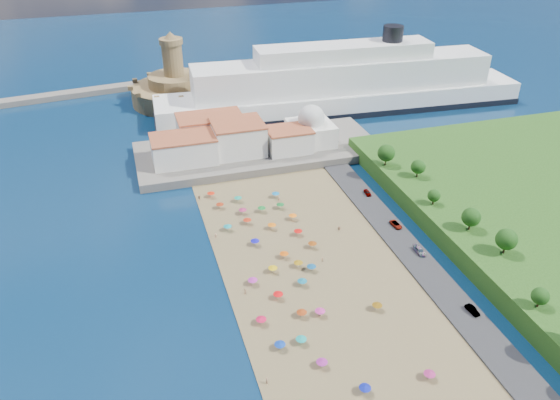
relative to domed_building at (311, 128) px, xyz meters
name	(u,v)px	position (x,y,z in m)	size (l,w,h in m)	color
ground	(293,275)	(-30.00, -71.00, -8.97)	(700.00, 700.00, 0.00)	#071938
terrace	(258,151)	(-20.00, 2.00, -7.47)	(90.00, 36.00, 3.00)	#59544C
jetty	(186,124)	(-42.00, 37.00, -7.77)	(18.00, 70.00, 2.40)	#59544C
waterfront_buildings	(223,139)	(-33.05, 2.64, -1.10)	(57.00, 29.00, 11.00)	silver
domed_building	(311,128)	(0.00, 0.00, 0.00)	(16.00, 16.00, 15.00)	silver
fortress	(176,88)	(-42.00, 67.00, -2.29)	(40.00, 40.00, 32.40)	olive
cruise_ship	(342,87)	(27.36, 36.02, 1.66)	(165.30, 33.52, 35.90)	black
beach_parasols	(292,280)	(-31.84, -75.53, -6.83)	(31.67, 112.90, 2.20)	gray
beachgoers	(274,254)	(-32.62, -62.32, -7.85)	(37.64, 98.36, 1.89)	tan
parked_cars	(409,239)	(6.00, -66.76, -7.60)	(2.47, 62.95, 1.41)	gray
hillside_trees	(479,231)	(18.36, -79.59, 1.09)	(12.34, 103.80, 7.49)	#382314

